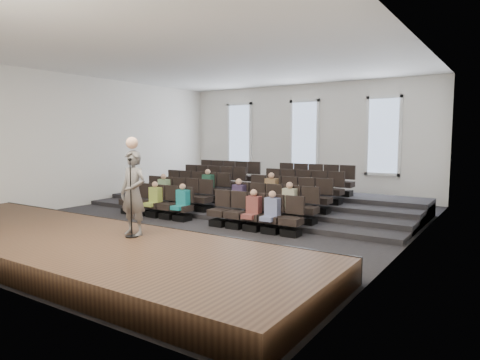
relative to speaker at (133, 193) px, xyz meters
The scene contains 13 objects.
ground 4.68m from the speaker, 104.31° to the left, with size 14.00×14.00×0.00m, color black.
ceiling 5.71m from the speaker, 104.31° to the left, with size 12.00×14.00×0.02m, color white.
wall_back 11.44m from the speaker, 95.54° to the left, with size 12.00×0.04×5.00m, color white.
wall_left 8.39m from the speaker, 148.79° to the left, with size 0.04×14.00×5.00m, color white.
wall_right 6.63m from the speaker, 41.24° to the left, with size 0.04×14.00×5.00m, color white.
stage 1.80m from the speaker, 144.43° to the right, with size 11.80×3.60×0.50m, color #47301E.
stage_lip 1.89m from the speaker, 138.21° to the left, with size 11.80×0.06×0.52m, color black.
risers 7.67m from the speaker, 98.36° to the left, with size 11.80×4.80×0.60m.
seating_rows 6.00m from the speaker, 100.64° to the left, with size 6.80×4.70×1.67m.
windows 11.39m from the speaker, 95.58° to the left, with size 8.44×0.10×3.24m.
audience 4.65m from the speaker, 100.25° to the left, with size 5.45×2.64×1.10m.
speaker is the anchor object (origin of this frame).
mic_stand 0.46m from the speaker, 58.92° to the right, with size 0.29×0.29×1.73m.
Camera 1 is at (8.17, -10.82, 2.68)m, focal length 32.00 mm.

